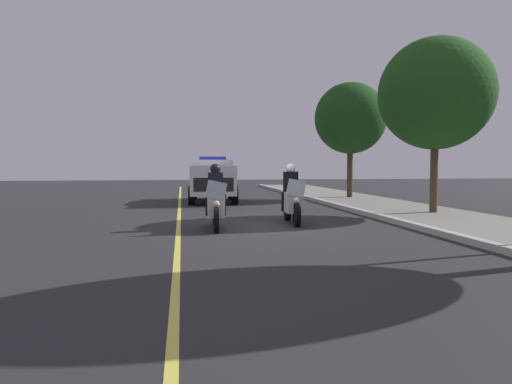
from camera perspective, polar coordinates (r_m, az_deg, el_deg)
name	(u,v)px	position (r m, az deg, el deg)	size (l,w,h in m)	color
ground_plane	(261,227)	(12.89, 0.58, -4.21)	(80.00, 80.00, 0.00)	#28282B
curb_strip	(398,221)	(14.08, 16.69, -3.40)	(48.00, 0.24, 0.15)	#B7B5AD
sidewalk_strip	(460,221)	(15.00, 23.26, -3.23)	(48.00, 3.60, 0.10)	gray
lane_stripe_center	(178,228)	(12.72, -9.30, -4.34)	(48.00, 0.12, 0.01)	#E0D14C
police_motorcycle_lead_left	(216,202)	(12.49, -4.86, -1.24)	(2.14, 0.60, 1.72)	black
police_motorcycle_lead_right	(292,199)	(13.62, 4.32, -0.86)	(2.14, 0.60, 1.72)	black
police_suv	(213,178)	(21.57, -5.21, 1.65)	(5.00, 2.28, 2.05)	silver
tree_mid_block	(436,94)	(17.04, 20.78, 10.97)	(3.74, 3.74, 5.77)	#4C3823
tree_far_back	(350,118)	(23.76, 11.28, 8.68)	(3.47, 3.47, 5.57)	#42301E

